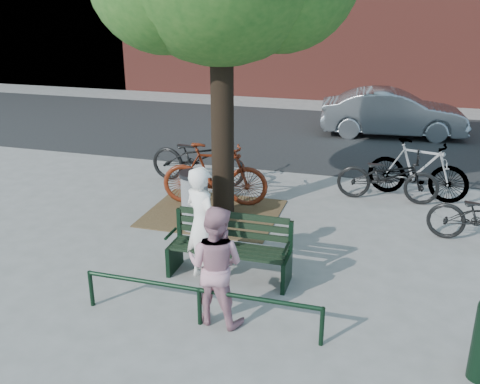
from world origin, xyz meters
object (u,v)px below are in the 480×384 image
(litter_bin, at_px, (195,201))
(parked_car, at_px, (393,113))
(person_left, at_px, (202,224))
(person_right, at_px, (215,265))
(park_bench, at_px, (230,245))
(bicycle_c, at_px, (388,176))

(litter_bin, relative_size, parked_car, 0.26)
(person_left, bearing_deg, person_right, 151.91)
(park_bench, distance_m, person_left, 0.54)
(bicycle_c, height_order, parked_car, parked_car)
(bicycle_c, bearing_deg, person_right, 159.16)
(bicycle_c, bearing_deg, parked_car, 0.96)
(person_left, bearing_deg, bicycle_c, -88.63)
(park_bench, xyz_separation_m, litter_bin, (-1.08, 1.40, 0.04))
(bicycle_c, xyz_separation_m, parked_car, (-0.05, 5.35, 0.15))
(parked_car, bearing_deg, bicycle_c, 174.31)
(litter_bin, xyz_separation_m, bicycle_c, (3.13, 2.32, -0.01))
(person_right, distance_m, litter_bin, 2.82)
(person_left, relative_size, parked_car, 0.42)
(park_bench, relative_size, litter_bin, 1.69)
(park_bench, bearing_deg, parked_car, 77.52)
(park_bench, relative_size, person_right, 1.14)
(person_left, xyz_separation_m, litter_bin, (-0.72, 1.59, -0.32))
(parked_car, bearing_deg, person_left, 159.50)
(park_bench, bearing_deg, litter_bin, 127.65)
(parked_car, bearing_deg, litter_bin, 151.90)
(park_bench, height_order, litter_bin, litter_bin)
(park_bench, xyz_separation_m, bicycle_c, (2.05, 3.72, 0.03))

